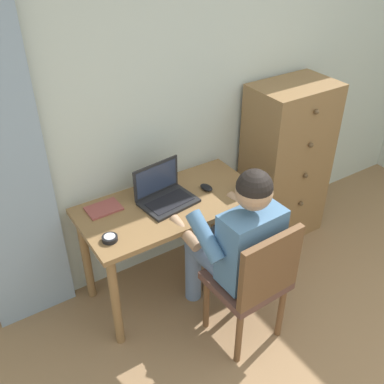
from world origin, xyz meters
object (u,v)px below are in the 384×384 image
(desk, at_px, (171,217))
(computer_mouse, at_px, (206,187))
(coffee_mug, at_px, (247,186))
(laptop, at_px, (164,194))
(chair, at_px, (254,280))
(desk_clock, at_px, (110,238))
(person_seated, at_px, (236,239))
(dresser, at_px, (286,163))
(notebook_pad, at_px, (104,209))

(desk, bearing_deg, computer_mouse, -0.25)
(desk, height_order, coffee_mug, coffee_mug)
(laptop, distance_m, computer_mouse, 0.30)
(chair, xyz_separation_m, desk_clock, (-0.65, 0.52, 0.25))
(computer_mouse, distance_m, coffee_mug, 0.26)
(chair, height_order, coffee_mug, chair)
(person_seated, bearing_deg, computer_mouse, 77.00)
(chair, height_order, desk_clock, chair)
(dresser, xyz_separation_m, desk_clock, (-1.57, -0.24, 0.12))
(notebook_pad, bearing_deg, desk_clock, -107.81)
(desk, xyz_separation_m, desk_clock, (-0.48, -0.14, 0.13))
(desk, relative_size, dresser, 0.92)
(dresser, relative_size, desk_clock, 14.08)
(desk, height_order, person_seated, person_seated)
(person_seated, relative_size, laptop, 3.27)
(coffee_mug, bearing_deg, computer_mouse, 141.24)
(chair, distance_m, computer_mouse, 0.70)
(desk, height_order, dresser, dresser)
(desk, relative_size, laptop, 3.16)
(dresser, bearing_deg, laptop, -176.88)
(person_seated, height_order, coffee_mug, person_seated)
(laptop, height_order, coffee_mug, laptop)
(laptop, relative_size, computer_mouse, 3.70)
(dresser, xyz_separation_m, computer_mouse, (-0.81, -0.10, 0.12))
(computer_mouse, distance_m, desk_clock, 0.76)
(laptop, xyz_separation_m, desk_clock, (-0.46, -0.17, -0.04))
(computer_mouse, xyz_separation_m, coffee_mug, (0.20, -0.16, 0.03))
(dresser, distance_m, desk_clock, 1.59)
(chair, relative_size, coffee_mug, 7.44)
(desk_clock, distance_m, notebook_pad, 0.31)
(desk_clock, bearing_deg, desk, 16.00)
(notebook_pad, bearing_deg, desk, -23.47)
(desk, bearing_deg, desk_clock, -164.00)
(desk, xyz_separation_m, dresser, (1.09, 0.10, 0.01))
(computer_mouse, height_order, desk_clock, computer_mouse)
(laptop, xyz_separation_m, coffee_mug, (0.50, -0.20, -0.00))
(chair, relative_size, laptop, 2.41)
(computer_mouse, bearing_deg, person_seated, -111.30)
(dresser, distance_m, coffee_mug, 0.68)
(notebook_pad, bearing_deg, dresser, -3.31)
(coffee_mug, bearing_deg, dresser, 23.48)
(dresser, bearing_deg, person_seated, -148.39)
(chair, distance_m, desk_clock, 0.87)
(laptop, bearing_deg, notebook_pad, 161.58)
(desk_clock, bearing_deg, computer_mouse, 10.19)
(desk, bearing_deg, notebook_pad, 157.45)
(chair, bearing_deg, laptop, 105.72)
(desk, height_order, desk_clock, desk_clock)
(person_seated, xyz_separation_m, coffee_mug, (0.31, 0.30, 0.10))
(chair, xyz_separation_m, computer_mouse, (0.10, 0.65, 0.25))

